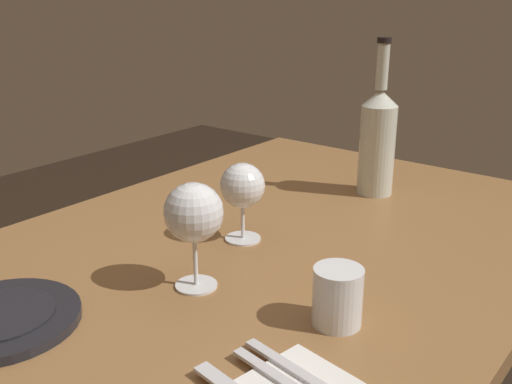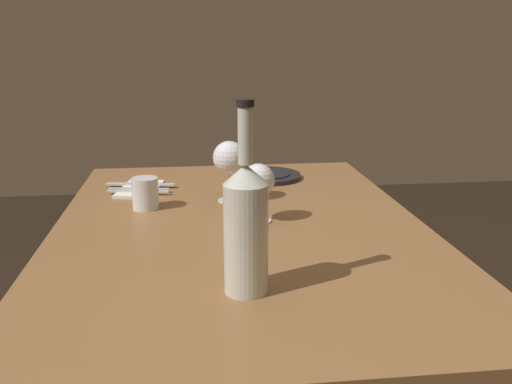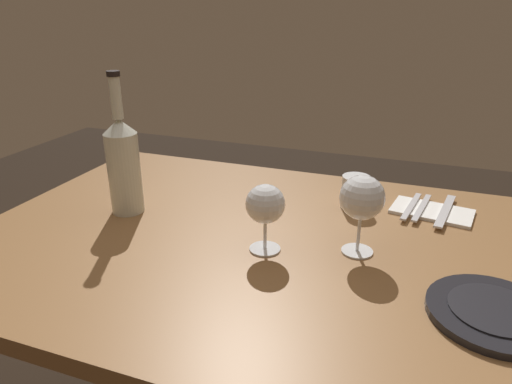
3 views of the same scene
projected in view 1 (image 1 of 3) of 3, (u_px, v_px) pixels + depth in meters
The scene contains 8 objects.
dining_table at pixel (269, 286), 1.12m from camera, with size 1.30×0.90×0.74m.
wine_glass_left at pixel (242, 187), 1.06m from camera, with size 0.08×0.08×0.15m.
wine_glass_right at pixel (194, 214), 0.89m from camera, with size 0.09×0.09×0.17m.
wine_bottle at pixel (378, 139), 1.30m from camera, with size 0.08×0.08×0.34m.
water_tumbler at pixel (337, 300), 0.81m from camera, with size 0.07×0.07×0.08m.
dinner_plate at pixel (1, 319), 0.82m from camera, with size 0.22×0.22×0.02m.
fork_inner at pixel (288, 384), 0.68m from camera, with size 0.04×0.18×0.00m.
fork_outer at pixel (300, 373), 0.70m from camera, with size 0.04×0.18×0.00m.
Camera 1 is at (0.80, 0.59, 1.19)m, focal length 41.59 mm.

